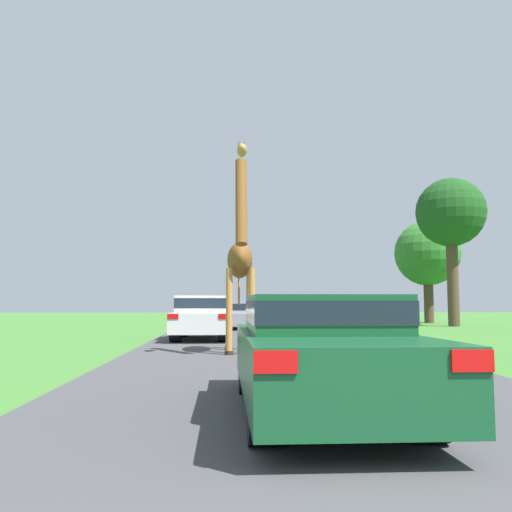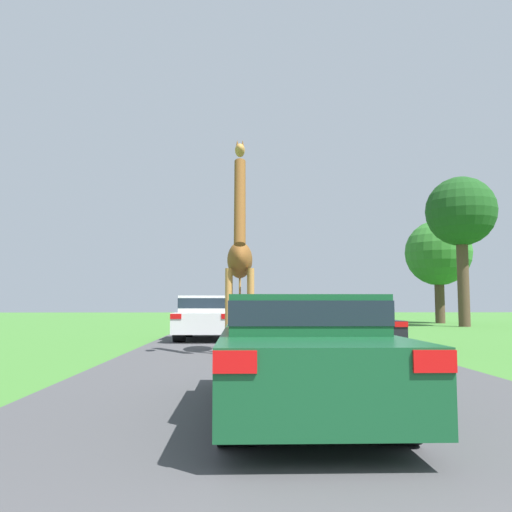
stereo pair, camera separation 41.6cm
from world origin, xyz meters
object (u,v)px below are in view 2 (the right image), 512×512
(tree_centre_back, at_px, (438,253))
(car_verge_right, at_px, (354,324))
(giraffe_near_road, at_px, (240,260))
(car_lead_maroon, at_px, (300,350))
(car_queue_right, at_px, (245,315))
(car_far_ahead, at_px, (206,316))
(car_rear_follower, at_px, (302,313))
(car_queue_left, at_px, (307,317))
(tree_left_edge, at_px, (461,214))

(tree_centre_back, bearing_deg, car_verge_right, -116.61)
(giraffe_near_road, relative_size, car_lead_maroon, 1.10)
(car_queue_right, relative_size, tree_centre_back, 0.60)
(car_lead_maroon, xyz_separation_m, tree_centre_back, (12.49, 28.95, 3.87))
(car_far_ahead, relative_size, car_verge_right, 1.17)
(car_lead_maroon, relative_size, car_rear_follower, 1.06)
(car_queue_left, bearing_deg, car_queue_right, 117.22)
(car_queue_right, bearing_deg, car_queue_left, -62.78)
(car_lead_maroon, relative_size, car_queue_left, 1.15)
(car_queue_right, xyz_separation_m, car_verge_right, (3.05, -12.19, -0.03))
(car_lead_maroon, distance_m, car_rear_follower, 25.54)
(car_far_ahead, height_order, car_rear_follower, car_far_ahead)
(giraffe_near_road, relative_size, tree_centre_back, 0.77)
(car_queue_left, relative_size, tree_left_edge, 0.49)
(car_queue_right, height_order, tree_left_edge, tree_left_edge)
(tree_left_edge, bearing_deg, car_queue_left, -143.41)
(car_far_ahead, relative_size, tree_centre_back, 0.68)
(car_queue_right, relative_size, car_far_ahead, 0.88)
(tree_left_edge, distance_m, tree_centre_back, 5.64)
(car_lead_maroon, xyz_separation_m, tree_left_edge, (11.87, 23.64, 5.66))
(car_lead_maroon, height_order, tree_centre_back, tree_centre_back)
(car_far_ahead, bearing_deg, car_lead_maroon, -81.74)
(car_lead_maroon, bearing_deg, car_far_ahead, 98.26)
(car_queue_right, bearing_deg, tree_centre_back, 30.26)
(car_far_ahead, bearing_deg, car_rear_follower, 67.91)
(car_queue_right, height_order, car_verge_right, car_queue_right)
(car_far_ahead, bearing_deg, giraffe_near_road, -77.34)
(giraffe_near_road, height_order, car_lead_maroon, giraffe_near_road)
(car_lead_maroon, xyz_separation_m, car_verge_right, (2.60, 9.22, -0.04))
(car_lead_maroon, height_order, tree_left_edge, tree_left_edge)
(car_far_ahead, distance_m, tree_centre_back, 21.61)
(car_queue_right, distance_m, car_rear_follower, 5.23)
(car_lead_maroon, distance_m, tree_centre_back, 31.77)
(giraffe_near_road, xyz_separation_m, car_far_ahead, (-1.22, 5.45, -1.61))
(car_far_ahead, distance_m, tree_left_edge, 18.12)
(tree_left_edge, relative_size, tree_centre_back, 1.24)
(car_queue_right, xyz_separation_m, car_rear_follower, (3.41, 3.96, -0.00))
(giraffe_near_road, distance_m, car_lead_maroon, 8.08)
(car_lead_maroon, xyz_separation_m, car_rear_follower, (2.96, 25.37, -0.01))
(car_lead_maroon, xyz_separation_m, car_queue_right, (-0.45, 21.40, -0.01))
(car_queue_left, distance_m, car_verge_right, 7.20)
(car_lead_maroon, relative_size, car_verge_right, 1.20)
(car_verge_right, relative_size, tree_left_edge, 0.47)
(car_queue_left, relative_size, car_far_ahead, 0.89)
(car_queue_left, height_order, car_rear_follower, car_queue_left)
(car_far_ahead, xyz_separation_m, car_verge_right, (4.53, -4.09, -0.13))
(car_rear_follower, bearing_deg, car_lead_maroon, -96.66)
(tree_centre_back, bearing_deg, car_queue_right, -149.74)
(car_rear_follower, bearing_deg, tree_left_edge, -10.95)
(car_queue_right, relative_size, car_rear_follower, 0.91)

